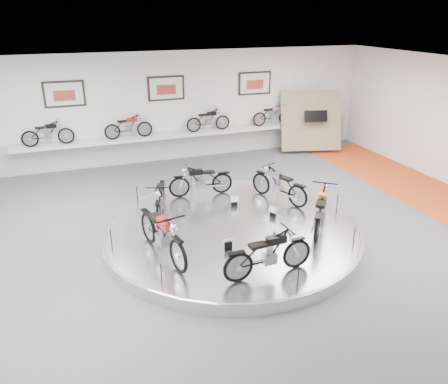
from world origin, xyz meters
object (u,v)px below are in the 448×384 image
object	(u,v)px
bike_e	(269,253)
bike_f	(321,209)
bike_b	(201,180)
bike_d	(162,233)
shelf	(170,136)
display_platform	(231,231)
bike_a	(279,184)
bike_c	(160,199)

from	to	relation	value
bike_e	bike_f	xyz separation A→B (m)	(2.08, 1.39, 0.04)
bike_b	bike_d	xyz separation A→B (m)	(-1.80, -3.00, 0.09)
shelf	bike_d	size ratio (longest dim) A/B	5.83
bike_d	bike_e	bearing A→B (deg)	39.07
bike_f	display_platform	bearing A→B (deg)	104.15
bike_a	bike_f	world-z (taller)	bike_f
shelf	bike_b	world-z (taller)	bike_b
bike_d	bike_c	bearing A→B (deg)	156.20
shelf	bike_f	distance (m)	7.56
bike_b	bike_c	size ratio (longest dim) A/B	0.95
display_platform	bike_b	size ratio (longest dim) A/B	4.03
shelf	bike_a	world-z (taller)	bike_a
shelf	bike_f	xyz separation A→B (m)	(1.99, -7.29, -0.16)
display_platform	shelf	distance (m)	6.46
bike_e	bike_d	bearing A→B (deg)	138.56
shelf	bike_c	world-z (taller)	bike_c
bike_d	bike_f	world-z (taller)	bike_d
bike_d	bike_e	world-z (taller)	bike_d
bike_c	bike_d	bearing A→B (deg)	5.83
shelf	bike_e	bearing A→B (deg)	-90.55
bike_a	bike_b	distance (m)	2.25
bike_e	shelf	bearing A→B (deg)	86.29
bike_a	bike_b	size ratio (longest dim) A/B	1.05
shelf	bike_a	distance (m)	5.66
display_platform	bike_a	world-z (taller)	bike_a
shelf	bike_d	xyz separation A→B (m)	(-1.92, -7.23, -0.15)
display_platform	bike_b	world-z (taller)	bike_b
bike_d	bike_f	bearing A→B (deg)	76.47
bike_c	bike_f	distance (m)	4.09
bike_b	shelf	bearing A→B (deg)	-86.68
display_platform	bike_f	bearing A→B (deg)	-24.10
display_platform	bike_d	size ratio (longest dim) A/B	3.39
bike_c	bike_f	size ratio (longest dim) A/B	0.91
bike_a	bike_e	xyz separation A→B (m)	(-1.91, -3.33, 0.00)
display_platform	bike_e	bearing A→B (deg)	-92.09
bike_c	bike_e	bearing A→B (deg)	39.49
shelf	bike_d	distance (m)	7.48
bike_a	shelf	bearing A→B (deg)	-4.92
bike_f	bike_d	bearing A→B (deg)	127.37
bike_d	shelf	bearing A→B (deg)	152.44
bike_a	bike_d	size ratio (longest dim) A/B	0.89
display_platform	shelf	bearing A→B (deg)	90.00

